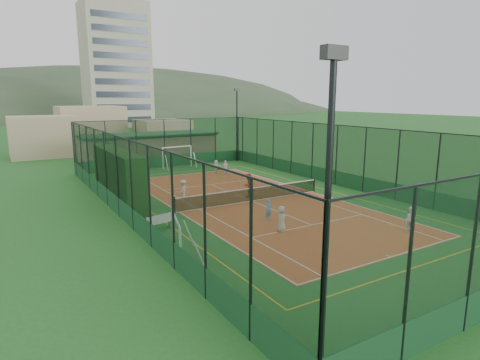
# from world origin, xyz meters

# --- Properties ---
(ground) EXTENTS (300.00, 300.00, 0.00)m
(ground) POSITION_xyz_m (0.00, 0.00, 0.00)
(ground) COLOR #216026
(ground) RESTS_ON ground
(court_slab) EXTENTS (11.17, 23.97, 0.01)m
(court_slab) POSITION_xyz_m (0.00, 0.00, 0.01)
(court_slab) COLOR #BF582A
(court_slab) RESTS_ON ground
(tennis_net) EXTENTS (11.67, 0.12, 1.06)m
(tennis_net) POSITION_xyz_m (0.00, 0.00, 0.53)
(tennis_net) COLOR black
(tennis_net) RESTS_ON ground
(perimeter_fence) EXTENTS (18.12, 34.12, 5.00)m
(perimeter_fence) POSITION_xyz_m (0.00, 0.00, 2.50)
(perimeter_fence) COLOR black
(perimeter_fence) RESTS_ON ground
(floodlight_sw) EXTENTS (0.60, 0.26, 8.25)m
(floodlight_sw) POSITION_xyz_m (-8.60, -16.60, 4.12)
(floodlight_sw) COLOR black
(floodlight_sw) RESTS_ON ground
(floodlight_ne) EXTENTS (0.60, 0.26, 8.25)m
(floodlight_ne) POSITION_xyz_m (8.60, 16.60, 4.12)
(floodlight_ne) COLOR black
(floodlight_ne) RESTS_ON ground
(clubhouse) EXTENTS (15.20, 7.20, 3.15)m
(clubhouse) POSITION_xyz_m (0.00, 22.00, 1.57)
(clubhouse) COLOR tan
(clubhouse) RESTS_ON ground
(apartment_tower) EXTENTS (15.00, 12.00, 30.00)m
(apartment_tower) POSITION_xyz_m (12.00, 82.00, 15.00)
(apartment_tower) COLOR beige
(apartment_tower) RESTS_ON ground
(distant_hills) EXTENTS (200.00, 60.00, 24.00)m
(distant_hills) POSITION_xyz_m (0.00, 150.00, 0.00)
(distant_hills) COLOR #384C33
(distant_hills) RESTS_ON ground
(hedge_left) EXTENTS (1.29, 8.62, 3.77)m
(hedge_left) POSITION_xyz_m (-8.30, 3.56, 1.88)
(hedge_left) COLOR black
(hedge_left) RESTS_ON ground
(white_bench) EXTENTS (1.72, 0.79, 0.94)m
(white_bench) POSITION_xyz_m (-7.80, -2.68, 0.47)
(white_bench) COLOR white
(white_bench) RESTS_ON ground
(futsal_goal_near) EXTENTS (3.16, 1.65, 1.96)m
(futsal_goal_near) POSITION_xyz_m (-8.55, -7.13, 0.98)
(futsal_goal_near) COLOR white
(futsal_goal_near) RESTS_ON ground
(futsal_goal_far) EXTENTS (3.48, 1.31, 2.19)m
(futsal_goal_far) POSITION_xyz_m (0.85, 15.74, 1.10)
(futsal_goal_far) COLOR white
(futsal_goal_far) RESTS_ON ground
(child_near_left) EXTENTS (0.82, 0.81, 1.44)m
(child_near_left) POSITION_xyz_m (-2.16, -6.40, 0.73)
(child_near_left) COLOR silver
(child_near_left) RESTS_ON court_slab
(child_near_mid) EXTENTS (0.57, 0.49, 1.31)m
(child_near_mid) POSITION_xyz_m (-1.59, -4.35, 0.66)
(child_near_mid) COLOR #4F98E0
(child_near_mid) RESTS_ON court_slab
(child_near_right) EXTENTS (0.72, 0.58, 1.38)m
(child_near_right) POSITION_xyz_m (3.92, -10.00, 0.70)
(child_near_right) COLOR white
(child_near_right) RESTS_ON court_slab
(child_far_left) EXTENTS (0.99, 0.97, 1.37)m
(child_far_left) POSITION_xyz_m (-3.80, 3.29, 0.69)
(child_far_left) COLOR white
(child_far_left) RESTS_ON court_slab
(child_far_right) EXTENTS (0.85, 0.43, 1.39)m
(child_far_right) POSITION_xyz_m (3.22, 9.60, 0.70)
(child_far_right) COLOR white
(child_far_right) RESTS_ON court_slab
(child_far_back) EXTENTS (1.20, 0.44, 1.27)m
(child_far_back) POSITION_xyz_m (2.88, 10.89, 0.65)
(child_far_back) COLOR white
(child_far_back) RESTS_ON court_slab
(coach) EXTENTS (1.03, 0.93, 1.73)m
(coach) POSITION_xyz_m (0.48, 1.20, 0.88)
(coach) COLOR #A82212
(coach) RESTS_ON court_slab
(tennis_balls) EXTENTS (5.29, 1.32, 0.07)m
(tennis_balls) POSITION_xyz_m (1.20, 1.39, 0.04)
(tennis_balls) COLOR #CCE033
(tennis_balls) RESTS_ON court_slab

